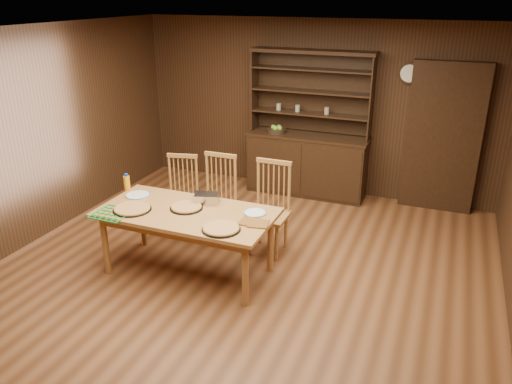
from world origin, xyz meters
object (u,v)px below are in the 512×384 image
at_px(chair_center, 218,195).
at_px(chair_right, 270,204).
at_px(china_hutch, 307,156).
at_px(chair_left, 182,192).
at_px(dining_table, 187,218).
at_px(juice_bottle, 127,183).

bearing_deg(chair_center, chair_right, -5.15).
distance_m(china_hutch, chair_right, 1.93).
relative_size(chair_left, chair_center, 0.93).
bearing_deg(dining_table, chair_left, 122.68).
relative_size(dining_table, chair_center, 1.73).
distance_m(dining_table, chair_center, 0.92).
bearing_deg(chair_center, dining_table, -86.26).
bearing_deg(dining_table, chair_center, 94.17).
bearing_deg(chair_left, chair_right, -15.94).
xyz_separation_m(china_hutch, chair_left, (-1.13, -1.87, -0.05)).
distance_m(china_hutch, chair_left, 2.18).
xyz_separation_m(chair_left, juice_bottle, (-0.36, -0.64, 0.30)).
height_order(chair_right, juice_bottle, chair_right).
xyz_separation_m(chair_left, chair_right, (1.24, -0.07, 0.05)).
relative_size(china_hutch, dining_table, 1.14).
height_order(dining_table, chair_left, chair_left).
xyz_separation_m(chair_center, juice_bottle, (-0.88, -0.64, 0.26)).
bearing_deg(chair_center, china_hutch, 71.47).
bearing_deg(china_hutch, juice_bottle, -120.77).
height_order(dining_table, juice_bottle, juice_bottle).
height_order(chair_left, chair_center, chair_center).
relative_size(dining_table, chair_left, 1.86).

